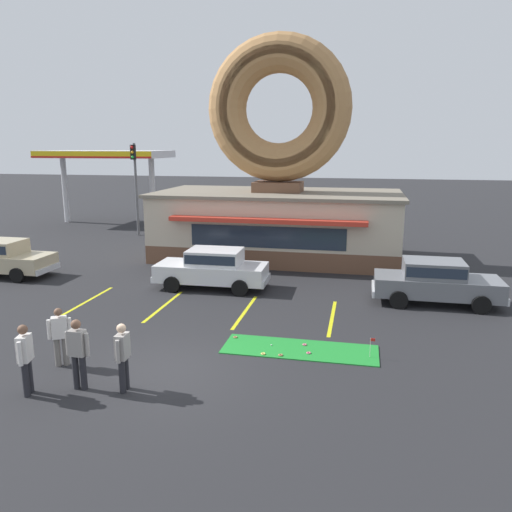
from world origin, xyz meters
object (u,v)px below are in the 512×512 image
car_white (213,267)px  pedestrian_blue_sweater_man (78,351)px  golf_ball (271,345)px  pedestrian_leather_jacket_man (123,354)px  traffic_light_pole (135,177)px  putting_flag_pin (372,343)px  car_champagne (1,256)px  car_grey (435,280)px  pedestrian_hooded_kid (25,356)px  trash_bin (167,253)px  pedestrian_clipboard_woman (60,334)px

car_white → pedestrian_blue_sweater_man: size_ratio=2.66×
golf_ball → pedestrian_leather_jacket_man: pedestrian_leather_jacket_man is taller
pedestrian_blue_sweater_man → traffic_light_pole: 21.23m
traffic_light_pole → pedestrian_leather_jacket_man: bearing=-65.8°
putting_flag_pin → traffic_light_pole: 22.07m
putting_flag_pin → car_champagne: bearing=160.5°
pedestrian_leather_jacket_man → putting_flag_pin: bearing=28.5°
pedestrian_blue_sweater_man → car_grey: bearing=43.6°
golf_ball → pedestrian_hooded_kid: pedestrian_hooded_kid is taller
golf_ball → pedestrian_blue_sweater_man: pedestrian_blue_sweater_man is taller
pedestrian_hooded_kid → pedestrian_leather_jacket_man: pedestrian_hooded_kid is taller
putting_flag_pin → pedestrian_leather_jacket_man: pedestrian_leather_jacket_man is taller
pedestrian_blue_sweater_man → pedestrian_hooded_kid: 1.14m
car_white → pedestrian_hooded_kid: size_ratio=2.70×
golf_ball → car_champagne: (-13.09, 5.41, 0.82)m
putting_flag_pin → car_champagne: (-15.88, 5.62, 0.43)m
car_white → pedestrian_hooded_kid: 9.53m
golf_ball → car_champagne: bearing=157.5°
car_champagne → trash_bin: 7.27m
golf_ball → car_white: bearing=121.8°
trash_bin → car_white: bearing=-46.6°
car_grey → traffic_light_pole: bearing=146.8°
car_champagne → car_white: bearing=0.3°
golf_ball → pedestrian_blue_sweater_man: bearing=-139.1°
car_grey → pedestrian_leather_jacket_man: size_ratio=2.76×
golf_ball → car_grey: size_ratio=0.01×
car_champagne → traffic_light_pole: bearing=82.4°
pedestrian_blue_sweater_man → putting_flag_pin: bearing=25.5°
pedestrian_blue_sweater_man → trash_bin: bearing=103.0°
golf_ball → car_champagne: 14.19m
putting_flag_pin → car_grey: 5.90m
pedestrian_hooded_kid → traffic_light_pole: (-6.66, 20.09, 2.76)m
pedestrian_clipboard_woman → pedestrian_blue_sweater_man: bearing=-42.5°
pedestrian_leather_jacket_man → car_white: bearing=93.2°
car_white → car_grey: same height
golf_ball → car_grey: (5.10, 5.20, 0.82)m
car_champagne → car_grey: 18.19m
pedestrian_leather_jacket_man → golf_ball: bearing=48.6°
car_champagne → pedestrian_hooded_kid: (8.10, -9.34, 0.07)m
putting_flag_pin → trash_bin: (-9.65, 9.35, 0.06)m
car_grey → trash_bin: (-11.95, 3.94, -0.37)m
putting_flag_pin → car_champagne: size_ratio=0.12×
car_champagne → pedestrian_blue_sweater_man: bearing=-44.1°
car_white → pedestrian_clipboard_woman: 8.03m
traffic_light_pole → car_white: bearing=-52.3°
car_grey → trash_bin: size_ratio=4.68×
car_white → traffic_light_pole: (-8.26, 10.69, 2.84)m
car_champagne → pedestrian_clipboard_woman: bearing=-44.4°
car_champagne → car_white: 9.70m
pedestrian_hooded_kid → pedestrian_clipboard_woman: bearing=95.3°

